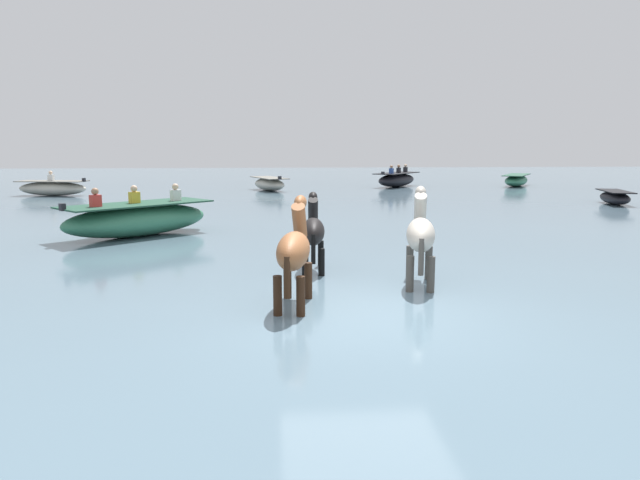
{
  "coord_description": "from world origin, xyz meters",
  "views": [
    {
      "loc": [
        -1.31,
        -8.08,
        2.78
      ],
      "look_at": [
        -0.39,
        3.6,
        0.86
      ],
      "focal_mm": 32.56,
      "sensor_mm": 36.0,
      "label": 1
    }
  ],
  "objects_px": {
    "horse_lead_black": "(313,233)",
    "horse_trailing_chestnut": "(294,253)",
    "boat_far_offshore": "(516,180)",
    "boat_far_inshore": "(615,197)",
    "horse_flank_pinto": "(420,237)",
    "boat_near_port": "(138,219)",
    "boat_distant_east": "(269,184)",
    "boat_mid_channel": "(53,188)",
    "boat_mid_outer": "(397,180)"
  },
  "relations": [
    {
      "from": "boat_mid_channel",
      "to": "boat_distant_east",
      "type": "relative_size",
      "value": 1.04
    },
    {
      "from": "horse_lead_black",
      "to": "horse_trailing_chestnut",
      "type": "xyz_separation_m",
      "value": [
        -0.46,
        -2.52,
        0.08
      ]
    },
    {
      "from": "boat_far_offshore",
      "to": "boat_mid_outer",
      "type": "bearing_deg",
      "value": 179.52
    },
    {
      "from": "boat_mid_channel",
      "to": "boat_mid_outer",
      "type": "relative_size",
      "value": 0.9
    },
    {
      "from": "horse_flank_pinto",
      "to": "boat_far_offshore",
      "type": "bearing_deg",
      "value": 63.5
    },
    {
      "from": "horse_flank_pinto",
      "to": "boat_mid_channel",
      "type": "distance_m",
      "value": 23.32
    },
    {
      "from": "boat_far_offshore",
      "to": "boat_mid_outer",
      "type": "xyz_separation_m",
      "value": [
        -7.24,
        0.06,
        0.07
      ]
    },
    {
      "from": "boat_near_port",
      "to": "boat_far_inshore",
      "type": "distance_m",
      "value": 19.13
    },
    {
      "from": "horse_trailing_chestnut",
      "to": "boat_far_offshore",
      "type": "distance_m",
      "value": 28.79
    },
    {
      "from": "boat_mid_channel",
      "to": "boat_far_offshore",
      "type": "relative_size",
      "value": 0.94
    },
    {
      "from": "boat_near_port",
      "to": "boat_mid_channel",
      "type": "bearing_deg",
      "value": 118.02
    },
    {
      "from": "horse_flank_pinto",
      "to": "boat_far_inshore",
      "type": "height_order",
      "value": "horse_flank_pinto"
    },
    {
      "from": "horse_lead_black",
      "to": "boat_mid_channel",
      "type": "xyz_separation_m",
      "value": [
        -11.44,
        17.88,
        -0.37
      ]
    },
    {
      "from": "boat_far_inshore",
      "to": "boat_mid_outer",
      "type": "relative_size",
      "value": 0.69
    },
    {
      "from": "horse_trailing_chestnut",
      "to": "boat_mid_outer",
      "type": "height_order",
      "value": "horse_trailing_chestnut"
    },
    {
      "from": "boat_far_offshore",
      "to": "boat_mid_outer",
      "type": "distance_m",
      "value": 7.24
    },
    {
      "from": "horse_lead_black",
      "to": "horse_flank_pinto",
      "type": "bearing_deg",
      "value": -36.59
    },
    {
      "from": "horse_trailing_chestnut",
      "to": "boat_mid_channel",
      "type": "bearing_deg",
      "value": 118.29
    },
    {
      "from": "boat_distant_east",
      "to": "boat_far_inshore",
      "type": "relative_size",
      "value": 1.26
    },
    {
      "from": "boat_far_inshore",
      "to": "boat_mid_channel",
      "type": "bearing_deg",
      "value": 166.23
    },
    {
      "from": "boat_mid_outer",
      "to": "horse_lead_black",
      "type": "bearing_deg",
      "value": -105.93
    },
    {
      "from": "boat_near_port",
      "to": "boat_far_inshore",
      "type": "relative_size",
      "value": 1.53
    },
    {
      "from": "boat_distant_east",
      "to": "boat_far_inshore",
      "type": "xyz_separation_m",
      "value": [
        14.33,
        -8.52,
        -0.07
      ]
    },
    {
      "from": "horse_lead_black",
      "to": "boat_near_port",
      "type": "relative_size",
      "value": 0.45
    },
    {
      "from": "horse_trailing_chestnut",
      "to": "boat_far_inshore",
      "type": "bearing_deg",
      "value": 46.09
    },
    {
      "from": "boat_near_port",
      "to": "boat_distant_east",
      "type": "xyz_separation_m",
      "value": [
        3.43,
        15.62,
        -0.1
      ]
    },
    {
      "from": "boat_mid_channel",
      "to": "boat_far_inshore",
      "type": "bearing_deg",
      "value": -13.77
    },
    {
      "from": "horse_flank_pinto",
      "to": "boat_near_port",
      "type": "xyz_separation_m",
      "value": [
        -6.21,
        6.02,
        -0.4
      ]
    },
    {
      "from": "horse_flank_pinto",
      "to": "boat_far_offshore",
      "type": "relative_size",
      "value": 0.54
    },
    {
      "from": "horse_trailing_chestnut",
      "to": "horse_flank_pinto",
      "type": "distance_m",
      "value": 2.55
    },
    {
      "from": "horse_lead_black",
      "to": "boat_distant_east",
      "type": "relative_size",
      "value": 0.54
    },
    {
      "from": "boat_near_port",
      "to": "boat_far_offshore",
      "type": "xyz_separation_m",
      "value": [
        18.11,
        17.85,
        -0.1
      ]
    },
    {
      "from": "boat_mid_channel",
      "to": "boat_far_offshore",
      "type": "height_order",
      "value": "boat_mid_channel"
    },
    {
      "from": "boat_far_offshore",
      "to": "boat_far_inshore",
      "type": "xyz_separation_m",
      "value": [
        -0.35,
        -10.74,
        -0.06
      ]
    },
    {
      "from": "boat_far_offshore",
      "to": "boat_far_inshore",
      "type": "distance_m",
      "value": 10.75
    },
    {
      "from": "horse_lead_black",
      "to": "boat_far_offshore",
      "type": "distance_m",
      "value": 26.38
    },
    {
      "from": "horse_flank_pinto",
      "to": "boat_mid_outer",
      "type": "relative_size",
      "value": 0.52
    },
    {
      "from": "horse_trailing_chestnut",
      "to": "boat_far_inshore",
      "type": "relative_size",
      "value": 0.74
    },
    {
      "from": "boat_near_port",
      "to": "boat_distant_east",
      "type": "distance_m",
      "value": 15.99
    },
    {
      "from": "boat_near_port",
      "to": "boat_far_offshore",
      "type": "distance_m",
      "value": 25.43
    },
    {
      "from": "horse_flank_pinto",
      "to": "boat_mid_outer",
      "type": "bearing_deg",
      "value": 78.97
    },
    {
      "from": "horse_flank_pinto",
      "to": "boat_distant_east",
      "type": "height_order",
      "value": "horse_flank_pinto"
    },
    {
      "from": "horse_lead_black",
      "to": "horse_flank_pinto",
      "type": "height_order",
      "value": "horse_flank_pinto"
    },
    {
      "from": "horse_flank_pinto",
      "to": "boat_far_inshore",
      "type": "relative_size",
      "value": 0.76
    },
    {
      "from": "horse_trailing_chestnut",
      "to": "boat_near_port",
      "type": "xyz_separation_m",
      "value": [
        -3.97,
        7.22,
        -0.37
      ]
    },
    {
      "from": "boat_far_inshore",
      "to": "boat_mid_outer",
      "type": "height_order",
      "value": "boat_mid_outer"
    },
    {
      "from": "boat_far_offshore",
      "to": "boat_far_inshore",
      "type": "relative_size",
      "value": 1.4
    },
    {
      "from": "horse_flank_pinto",
      "to": "boat_far_inshore",
      "type": "distance_m",
      "value": 17.5
    },
    {
      "from": "horse_trailing_chestnut",
      "to": "boat_near_port",
      "type": "distance_m",
      "value": 8.25
    },
    {
      "from": "horse_lead_black",
      "to": "horse_flank_pinto",
      "type": "distance_m",
      "value": 2.23
    }
  ]
}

